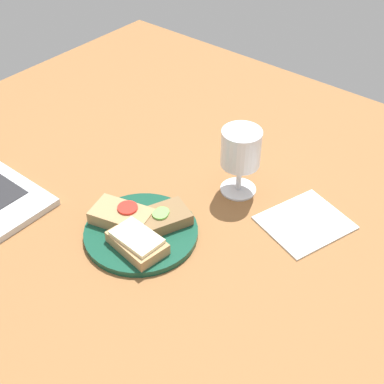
# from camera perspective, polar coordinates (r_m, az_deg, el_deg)

# --- Properties ---
(wooden_table) EXTENTS (1.40, 1.40, 0.03)m
(wooden_table) POSITION_cam_1_polar(r_m,az_deg,el_deg) (1.07, -4.38, -3.03)
(wooden_table) COLOR brown
(wooden_table) RESTS_ON ground
(plate) EXTENTS (0.22, 0.22, 0.01)m
(plate) POSITION_cam_1_polar(r_m,az_deg,el_deg) (1.02, -5.45, -4.30)
(plate) COLOR #144733
(plate) RESTS_ON wooden_table
(sandwich_with_cheese) EXTENTS (0.08, 0.11, 0.03)m
(sandwich_with_cheese) POSITION_cam_1_polar(r_m,az_deg,el_deg) (0.97, -5.87, -5.30)
(sandwich_with_cheese) COLOR #A88456
(sandwich_with_cheese) RESTS_ON plate
(sandwich_with_cucumber) EXTENTS (0.12, 0.10, 0.03)m
(sandwich_with_cucumber) POSITION_cam_1_polar(r_m,az_deg,el_deg) (1.02, -3.16, -2.76)
(sandwich_with_cucumber) COLOR brown
(sandwich_with_cucumber) RESTS_ON plate
(sandwich_with_tomato) EXTENTS (0.09, 0.13, 0.03)m
(sandwich_with_tomato) POSITION_cam_1_polar(r_m,az_deg,el_deg) (1.03, -7.50, -2.53)
(sandwich_with_tomato) COLOR #A88456
(sandwich_with_tomato) RESTS_ON plate
(wine_glass) EXTENTS (0.08, 0.08, 0.15)m
(wine_glass) POSITION_cam_1_polar(r_m,az_deg,el_deg) (1.06, 5.23, 4.36)
(wine_glass) COLOR white
(wine_glass) RESTS_ON wooden_table
(napkin) EXTENTS (0.19, 0.18, 0.00)m
(napkin) POSITION_cam_1_polar(r_m,az_deg,el_deg) (1.06, 11.94, -3.22)
(napkin) COLOR white
(napkin) RESTS_ON wooden_table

